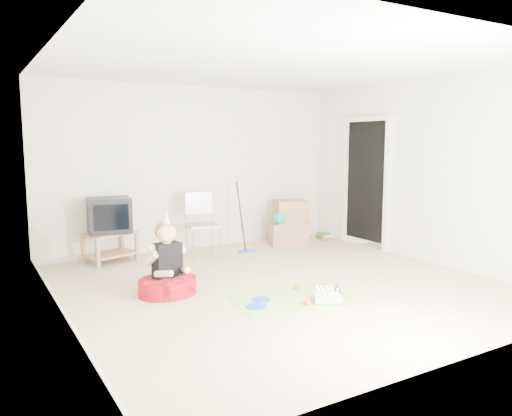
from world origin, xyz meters
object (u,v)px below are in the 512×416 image
birthday_cake (327,298)px  crt_tv (109,215)px  tv_stand (110,245)px  seated_woman (168,276)px  folding_chair (203,225)px  cardboard_boxes (289,224)px

birthday_cake → crt_tv: bearing=117.4°
tv_stand → seated_woman: (0.17, -1.86, -0.05)m
seated_woman → birthday_cake: 1.80m
tv_stand → folding_chair: size_ratio=0.80×
crt_tv → birthday_cake: size_ratio=1.59×
seated_woman → birthday_cake: size_ratio=2.68×
folding_chair → cardboard_boxes: folding_chair is taller
folding_chair → cardboard_boxes: (1.59, 0.06, -0.12)m
seated_woman → birthday_cake: seated_woman is taller
seated_woman → folding_chair: bearing=53.1°
cardboard_boxes → folding_chair: bearing=-177.8°
cardboard_boxes → birthday_cake: (-1.32, -2.68, -0.32)m
cardboard_boxes → seated_woman: (-2.71, -1.55, -0.15)m
crt_tv → tv_stand: bearing=142.5°
tv_stand → birthday_cake: tv_stand is taller
tv_stand → seated_woman: bearing=-84.9°
birthday_cake → seated_woman: bearing=140.7°
crt_tv → seated_woman: (0.17, -1.86, -0.47)m
tv_stand → cardboard_boxes: size_ratio=1.05×
folding_chair → crt_tv: bearing=163.7°
tv_stand → cardboard_boxes: (2.87, -0.32, 0.10)m
crt_tv → cardboard_boxes: crt_tv is taller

